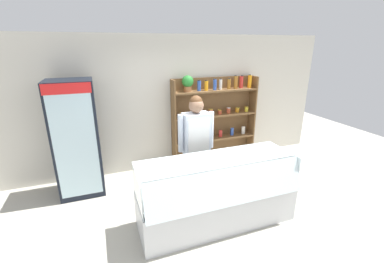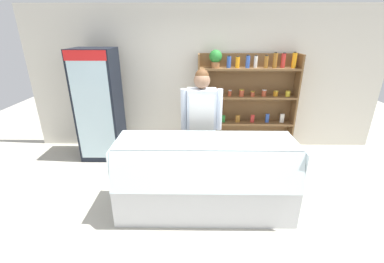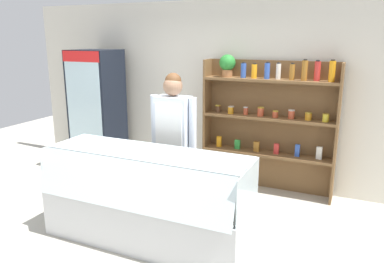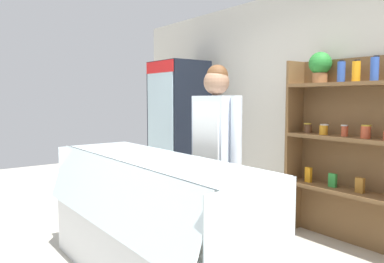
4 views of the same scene
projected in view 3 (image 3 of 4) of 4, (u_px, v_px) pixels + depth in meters
The scene contains 6 objects.
ground_plane at pixel (155, 238), 4.17m from camera, with size 12.00×12.00×0.00m, color #B7B2A3.
back_wall at pixel (221, 93), 5.67m from camera, with size 6.80×0.10×2.70m, color beige.
drinks_fridge at pixel (97, 112), 6.04m from camera, with size 0.72×0.64×1.98m.
shelving_unit at pixel (267, 117), 5.25m from camera, with size 1.86×0.29×1.94m.
deli_display_case at pixel (147, 213), 4.07m from camera, with size 2.25×0.82×1.01m.
shop_clerk at pixel (173, 132), 4.53m from camera, with size 0.61×0.25×1.77m.
Camera 3 is at (1.93, -3.24, 2.18)m, focal length 35.00 mm.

